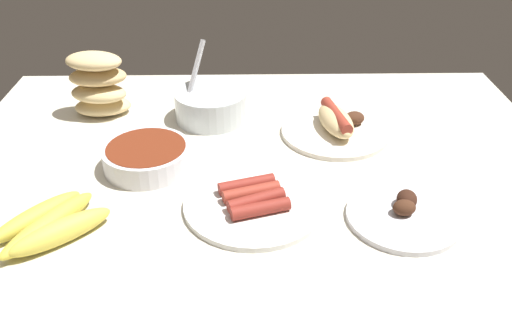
# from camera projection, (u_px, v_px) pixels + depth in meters

# --- Properties ---
(ground_plane) EXTENTS (1.20, 0.90, 0.03)m
(ground_plane) POSITION_uv_depth(u_px,v_px,m) (258.00, 174.00, 1.02)
(ground_plane) COLOR silver
(bowl_chili) EXTENTS (0.16, 0.16, 0.04)m
(bowl_chili) POSITION_uv_depth(u_px,v_px,m) (147.00, 156.00, 1.00)
(bowl_chili) COLOR white
(bowl_chili) RESTS_ON ground_plane
(plate_hotdog_assembled) EXTENTS (0.22, 0.22, 0.06)m
(plate_hotdog_assembled) POSITION_uv_depth(u_px,v_px,m) (336.00, 126.00, 1.11)
(plate_hotdog_assembled) COLOR white
(plate_hotdog_assembled) RESTS_ON ground_plane
(plate_sausages) EXTENTS (0.24, 0.24, 0.03)m
(plate_sausages) POSITION_uv_depth(u_px,v_px,m) (254.00, 202.00, 0.90)
(plate_sausages) COLOR white
(plate_sausages) RESTS_ON ground_plane
(bowl_coleslaw) EXTENTS (0.16, 0.16, 0.16)m
(bowl_coleslaw) POSITION_uv_depth(u_px,v_px,m) (211.00, 104.00, 1.16)
(bowl_coleslaw) COLOR silver
(bowl_coleslaw) RESTS_ON ground_plane
(plate_grilled_meat) EXTENTS (0.19, 0.19, 0.04)m
(plate_grilled_meat) POSITION_uv_depth(u_px,v_px,m) (403.00, 214.00, 0.87)
(plate_grilled_meat) COLOR white
(plate_grilled_meat) RESTS_ON ground_plane
(banana_bunch) EXTENTS (0.19, 0.19, 0.04)m
(banana_bunch) POSITION_uv_depth(u_px,v_px,m) (50.00, 224.00, 0.84)
(banana_bunch) COLOR #E5D14C
(banana_bunch) RESTS_ON ground_plane
(bread_stack) EXTENTS (0.14, 0.10, 0.14)m
(bread_stack) POSITION_uv_depth(u_px,v_px,m) (98.00, 85.00, 1.16)
(bread_stack) COLOR #E5C689
(bread_stack) RESTS_ON ground_plane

